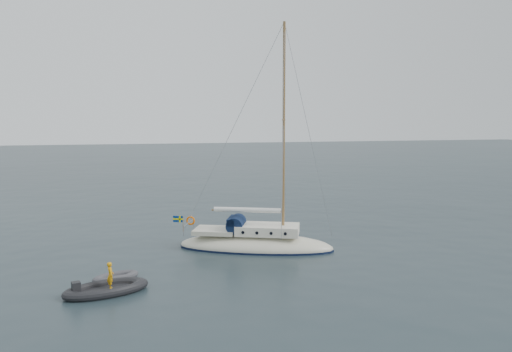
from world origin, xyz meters
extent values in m
plane|color=black|center=(0.00, 0.00, 0.00)|extent=(300.00, 300.00, 0.00)
ellipsoid|color=beige|center=(-1.13, 2.36, 0.17)|extent=(9.98, 3.10, 1.66)
cube|color=silver|center=(-0.35, 2.36, 1.31)|extent=(3.99, 2.11, 0.61)
cube|color=beige|center=(-3.79, 2.36, 1.13)|extent=(2.66, 2.11, 0.28)
cylinder|color=#0C1935|center=(-2.40, 2.36, 1.61)|extent=(1.06, 1.83, 1.06)
cube|color=#0C1935|center=(-2.63, 2.36, 1.83)|extent=(0.50, 1.83, 0.44)
cylinder|color=olive|center=(0.64, 2.36, 7.65)|extent=(0.17, 0.17, 13.30)
cylinder|color=olive|center=(0.64, 2.36, 8.31)|extent=(0.06, 2.44, 0.06)
cylinder|color=olive|center=(-1.68, 2.36, 2.49)|extent=(4.66, 0.11, 0.11)
cylinder|color=silver|center=(-1.68, 2.36, 2.55)|extent=(4.33, 0.31, 0.31)
cylinder|color=gray|center=(-5.56, 2.36, 1.61)|extent=(0.04, 2.44, 0.04)
torus|color=#F46100|center=(-5.62, 3.02, 1.61)|extent=(0.60, 0.11, 0.60)
cylinder|color=olive|center=(-5.95, 2.36, 1.50)|extent=(0.03, 0.03, 1.00)
cube|color=navy|center=(-6.28, 2.36, 1.83)|extent=(0.67, 0.02, 0.42)
cube|color=#EDE500|center=(-6.28, 2.36, 1.83)|extent=(0.69, 0.03, 0.10)
cube|color=#EDE500|center=(-6.16, 2.36, 1.83)|extent=(0.10, 0.03, 0.44)
cylinder|color=black|center=(-1.79, 3.42, 1.31)|extent=(0.20, 0.07, 0.20)
cylinder|color=black|center=(-1.79, 1.29, 1.31)|extent=(0.20, 0.07, 0.20)
cylinder|color=black|center=(-0.91, 3.42, 1.31)|extent=(0.20, 0.07, 0.20)
cylinder|color=black|center=(-0.91, 1.29, 1.31)|extent=(0.20, 0.07, 0.20)
cylinder|color=black|center=(-0.02, 3.42, 1.31)|extent=(0.20, 0.07, 0.20)
cylinder|color=black|center=(-0.02, 1.29, 1.31)|extent=(0.20, 0.07, 0.20)
cylinder|color=black|center=(0.87, 3.42, 1.31)|extent=(0.20, 0.07, 0.20)
cylinder|color=black|center=(0.87, 1.29, 1.31)|extent=(0.20, 0.07, 0.20)
cube|color=#434347|center=(-9.84, -1.80, 0.11)|extent=(1.52, 0.62, 0.09)
cube|color=black|center=(-10.25, -3.75, 0.15)|extent=(2.57, 1.07, 0.13)
cube|color=black|center=(-11.65, -3.75, 0.48)|extent=(0.37, 0.37, 0.64)
imported|color=orange|center=(-10.04, -3.75, 0.85)|extent=(0.38, 0.52, 1.32)
camera|label=1|loc=(-9.42, -28.07, 8.32)|focal=35.00mm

